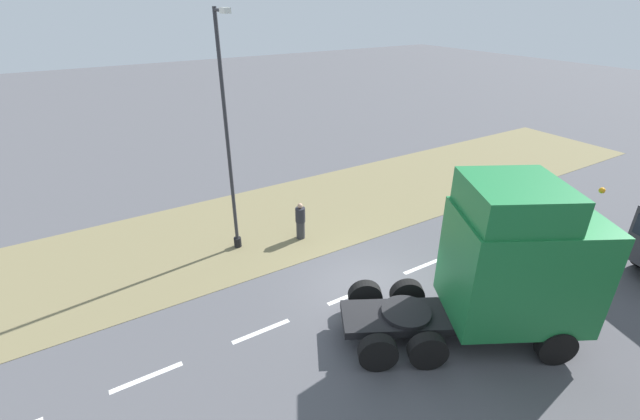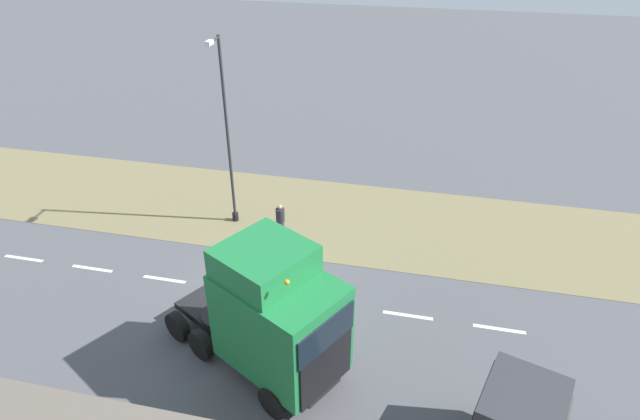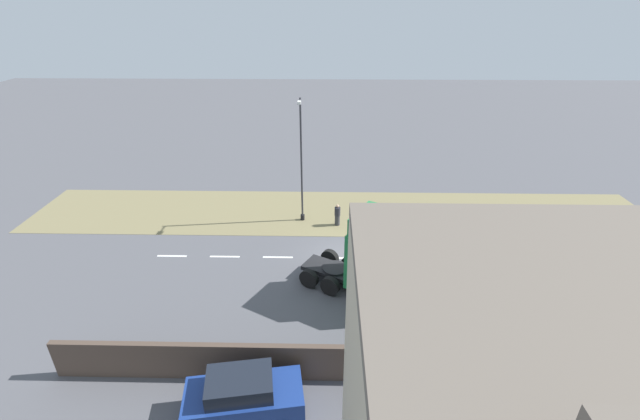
% 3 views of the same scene
% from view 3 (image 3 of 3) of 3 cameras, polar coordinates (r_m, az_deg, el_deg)
% --- Properties ---
extents(ground_plane, '(120.00, 120.00, 0.00)m').
position_cam_3_polar(ground_plane, '(25.77, 3.06, -6.40)').
color(ground_plane, '#515156').
rests_on(ground_plane, ground).
extents(grass_verge, '(7.00, 44.00, 0.01)m').
position_cam_3_polar(grass_verge, '(30.95, 2.76, -0.29)').
color(grass_verge, olive).
rests_on(grass_verge, ground).
extents(lane_markings, '(0.16, 21.00, 0.00)m').
position_cam_3_polar(lane_markings, '(25.75, 1.49, -6.39)').
color(lane_markings, white).
rests_on(lane_markings, ground).
extents(boundary_wall, '(0.25, 24.00, 1.76)m').
position_cam_3_polar(boundary_wall, '(18.25, 3.93, -19.70)').
color(boundary_wall, '#4C3D33').
rests_on(boundary_wall, ground).
extents(lorry_cab, '(5.24, 6.66, 4.84)m').
position_cam_3_polar(lorry_cab, '(21.64, 8.34, -6.40)').
color(lorry_cab, black).
rests_on(lorry_cab, ground).
extents(flatbed_truck, '(3.85, 6.02, 2.52)m').
position_cam_3_polar(flatbed_truck, '(23.08, 27.69, -10.34)').
color(flatbed_truck, '#333338').
rests_on(flatbed_truck, ground).
extents(parked_car, '(2.52, 4.53, 1.97)m').
position_cam_3_polar(parked_car, '(17.26, -10.18, -23.34)').
color(parked_car, navy).
rests_on(parked_car, ground).
extents(lamp_post, '(1.26, 0.28, 8.47)m').
position_cam_3_polar(lamp_post, '(28.18, -2.49, 5.84)').
color(lamp_post, black).
rests_on(lamp_post, ground).
extents(pedestrian, '(0.39, 0.39, 1.54)m').
position_cam_3_polar(pedestrian, '(28.91, 2.33, -0.71)').
color(pedestrian, '#333338').
rests_on(pedestrian, ground).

